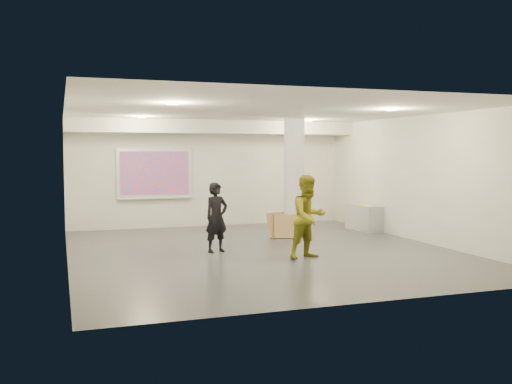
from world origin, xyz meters
name	(u,v)px	position (x,y,z in m)	size (l,w,h in m)	color
floor	(262,251)	(0.00, 0.00, 0.00)	(8.00, 9.00, 0.01)	#35373D
ceiling	(262,111)	(0.00, 0.00, 3.00)	(8.00, 9.00, 0.01)	silver
wall_back	(210,174)	(0.00, 4.50, 1.50)	(8.00, 0.01, 3.00)	silver
wall_front	(370,197)	(0.00, -4.50, 1.50)	(8.00, 0.01, 3.00)	silver
wall_left	(66,185)	(-4.00, 0.00, 1.50)	(0.01, 9.00, 3.00)	silver
wall_right	(421,179)	(4.00, 0.00, 1.50)	(0.01, 9.00, 3.00)	silver
soffit_band	(215,127)	(0.00, 3.95, 2.82)	(8.00, 1.10, 0.36)	silver
downlight_nw	(142,117)	(-2.20, 2.50, 2.98)	(0.22, 0.22, 0.02)	#F7C58B
downlight_ne	(308,120)	(2.20, 2.50, 2.98)	(0.22, 0.22, 0.02)	#F7C58B
downlight_sw	(173,104)	(-2.20, -1.50, 2.98)	(0.22, 0.22, 0.02)	#F7C58B
downlight_se	(391,110)	(2.20, -1.50, 2.98)	(0.22, 0.22, 0.02)	#F7C58B
column	(294,177)	(1.50, 1.80, 1.50)	(0.52, 0.52, 3.00)	silver
projection_screen	(155,174)	(-1.60, 4.45, 1.53)	(2.10, 0.13, 1.42)	silver
credenza	(364,218)	(3.72, 2.15, 0.35)	(0.49, 1.19, 0.69)	#97999C
papers_stack	(366,205)	(3.69, 2.02, 0.70)	(0.27, 0.35, 0.02)	white
postit_pad	(363,205)	(3.66, 2.11, 0.71)	(0.23, 0.32, 0.03)	yellow
cardboard_back	(278,225)	(1.03, 1.73, 0.31)	(0.58, 0.05, 0.63)	#99714A
cardboard_front	(285,226)	(1.15, 1.55, 0.29)	(0.54, 0.05, 0.59)	#99714A
woman	(216,217)	(-0.97, 0.15, 0.74)	(0.54, 0.36, 1.49)	black
man	(309,217)	(0.59, -1.13, 0.84)	(0.82, 0.64, 1.68)	olive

